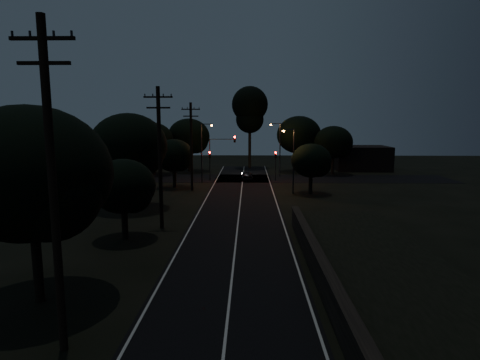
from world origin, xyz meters
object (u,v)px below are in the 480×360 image
object	(u,v)px
utility_pole_far	(191,145)
car	(247,176)
streetlight_a	(203,149)
utility_pole_mid	(160,156)
streetlight_c	(292,156)
tall_pine	(250,109)
signal_right	(276,161)
utility_pole_near	(53,185)
streetlight_b	(279,146)
signal_mast	(222,150)
signal_left	(210,160)

from	to	relation	value
utility_pole_far	car	bearing A→B (deg)	51.47
streetlight_a	utility_pole_mid	bearing A→B (deg)	-91.73
streetlight_a	streetlight_c	xyz separation A→B (m)	(11.14, -8.00, -0.29)
tall_pine	signal_right	bearing A→B (deg)	-76.51
utility_pole_near	streetlight_a	xyz separation A→B (m)	(0.69, 40.00, -1.61)
tall_pine	signal_right	size ratio (longest dim) A/B	3.47
tall_pine	streetlight_b	xyz separation A→B (m)	(4.31, -11.00, -5.62)
streetlight_b	tall_pine	bearing A→B (deg)	111.38
signal_right	streetlight_b	bearing A→B (deg)	80.00
utility_pole_near	tall_pine	xyz separation A→B (m)	(7.00, 57.00, 4.01)
signal_mast	tall_pine	bearing A→B (deg)	75.38
utility_pole_mid	streetlight_b	xyz separation A→B (m)	(11.31, 29.00, -1.10)
signal_right	streetlight_a	xyz separation A→B (m)	(-9.91, -1.99, 1.80)
streetlight_c	signal_left	bearing A→B (deg)	136.24
utility_pole_mid	streetlight_c	size ratio (longest dim) A/B	1.47
streetlight_a	streetlight_b	size ratio (longest dim) A/B	1.00
utility_pole_near	streetlight_b	bearing A→B (deg)	76.19
streetlight_b	car	world-z (taller)	streetlight_b
signal_left	signal_mast	distance (m)	2.26
utility_pole_mid	signal_mast	bearing A→B (deg)	82.96
signal_mast	streetlight_a	bearing A→B (deg)	-140.23
utility_pole_near	signal_right	size ratio (longest dim) A/B	2.93
utility_pole_near	signal_mast	world-z (taller)	utility_pole_near
streetlight_a	streetlight_c	distance (m)	13.72
signal_right	signal_mast	xyz separation A→B (m)	(-7.51, 0.00, 1.50)
signal_right	signal_left	bearing A→B (deg)	180.00
utility_pole_near	car	distance (m)	43.17
utility_pole_near	utility_pole_mid	size ratio (longest dim) A/B	1.09
utility_pole_near	streetlight_c	bearing A→B (deg)	69.71
utility_pole_near	utility_pole_mid	world-z (taller)	utility_pole_near
tall_pine	signal_mast	distance (m)	16.60
car	utility_pole_near	bearing A→B (deg)	77.94
utility_pole_near	signal_right	xyz separation A→B (m)	(10.60, 41.99, -3.41)
signal_left	car	xyz separation A→B (m)	(5.21, 0.31, -2.18)
signal_left	signal_right	size ratio (longest dim) A/B	1.00
signal_left	car	world-z (taller)	signal_left
tall_pine	signal_right	distance (m)	17.13
utility_pole_near	streetlight_a	distance (m)	40.04
signal_right	utility_pole_near	bearing A→B (deg)	-104.17
signal_left	tall_pine	bearing A→B (deg)	69.54
tall_pine	streetlight_b	world-z (taller)	tall_pine
utility_pole_far	streetlight_b	world-z (taller)	utility_pole_far
tall_pine	signal_left	bearing A→B (deg)	-110.46
streetlight_a	streetlight_c	world-z (taller)	streetlight_a
tall_pine	streetlight_c	size ratio (longest dim) A/B	1.90
utility_pole_mid	signal_right	size ratio (longest dim) A/B	2.68
car	signal_left	bearing A→B (deg)	0.21
signal_left	car	distance (m)	5.65
utility_pole_far	streetlight_b	bearing A→B (deg)	46.70
utility_pole_far	utility_pole_near	bearing A→B (deg)	-90.00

